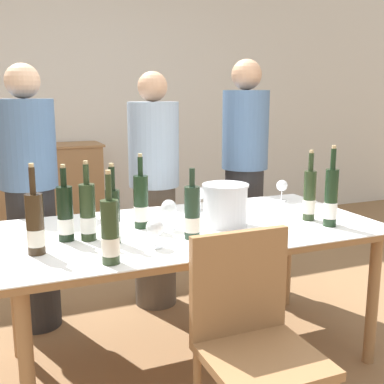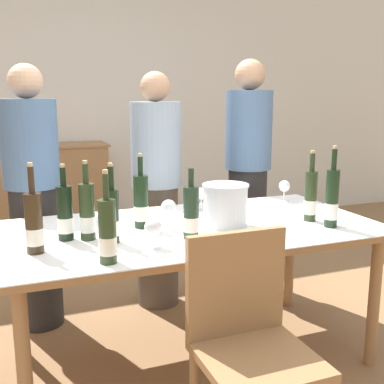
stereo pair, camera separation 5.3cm
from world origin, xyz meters
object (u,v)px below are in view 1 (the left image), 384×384
object	(u,v)px
wine_bottle_5	(331,199)
wine_glass_0	(200,194)
wine_bottle_4	(192,214)
wine_bottle_6	(65,215)
wine_bottle_0	(110,233)
person_guest_left	(154,192)
dining_table	(192,238)
chair_near_front	(252,332)
wine_bottle_7	(141,203)
person_host	(31,201)
wine_glass_3	(282,187)
person_guest_right	(244,176)
wine_bottle_1	(88,213)
wine_glass_1	(169,209)
wine_bottle_3	(309,196)
sideboard_cabinet	(23,197)
ice_bucket	(225,204)
wine_glass_2	(155,228)
wine_bottle_2	(35,225)
wine_bottle_8	(113,217)

from	to	relation	value
wine_bottle_5	wine_glass_0	size ratio (longest dim) A/B	2.95
wine_bottle_4	wine_bottle_6	bearing A→B (deg)	160.17
wine_bottle_0	person_guest_left	bearing A→B (deg)	63.91
dining_table	chair_near_front	distance (m)	0.74
wine_bottle_7	person_host	distance (m)	0.82
wine_glass_3	person_guest_right	xyz separation A→B (m)	(0.01, 0.50, -0.01)
wine_bottle_1	wine_bottle_5	bearing A→B (deg)	-11.25
wine_glass_1	wine_bottle_3	bearing A→B (deg)	-8.77
wine_bottle_3	wine_glass_3	distance (m)	0.47
sideboard_cabinet	wine_bottle_1	distance (m)	2.52
wine_bottle_3	ice_bucket	bearing A→B (deg)	170.80
wine_glass_2	wine_glass_1	bearing A→B (deg)	58.08
wine_glass_3	wine_bottle_3	bearing A→B (deg)	-105.13
wine_bottle_3	wine_bottle_7	size ratio (longest dim) A/B	1.00
dining_table	wine_bottle_3	distance (m)	0.67
ice_bucket	wine_glass_3	size ratio (longest dim) A/B	1.75
wine_bottle_2	wine_glass_1	size ratio (longest dim) A/B	2.56
wine_bottle_8	person_guest_right	xyz separation A→B (m)	(1.20, 0.95, -0.04)
wine_bottle_6	wine_bottle_8	world-z (taller)	wine_bottle_8
wine_bottle_6	wine_bottle_1	bearing A→B (deg)	-18.51
dining_table	wine_glass_0	bearing A→B (deg)	59.17
wine_bottle_6	chair_near_front	xyz separation A→B (m)	(0.58, -0.72, -0.35)
dining_table	person_guest_left	xyz separation A→B (m)	(0.05, 0.77, 0.09)
wine_bottle_7	wine_glass_0	size ratio (longest dim) A/B	2.69
wine_glass_0	wine_glass_1	world-z (taller)	wine_glass_1
wine_bottle_0	wine_bottle_2	bearing A→B (deg)	137.96
dining_table	wine_bottle_8	size ratio (longest dim) A/B	5.20
wine_bottle_1	wine_bottle_6	bearing A→B (deg)	161.49
wine_bottle_7	wine_glass_1	xyz separation A→B (m)	(0.12, -0.08, -0.02)
wine_bottle_4	wine_glass_1	xyz separation A→B (m)	(-0.05, 0.19, -0.01)
sideboard_cabinet	wine_glass_0	world-z (taller)	sideboard_cabinet
wine_bottle_2	wine_bottle_7	size ratio (longest dim) A/B	1.03
wine_bottle_4	person_host	world-z (taller)	person_host
ice_bucket	person_guest_right	world-z (taller)	person_guest_right
ice_bucket	chair_near_front	distance (m)	0.79
wine_bottle_3	wine_glass_3	bearing A→B (deg)	74.87
wine_bottle_3	wine_bottle_7	bearing A→B (deg)	167.14
wine_bottle_1	dining_table	bearing A→B (deg)	3.32
wine_glass_1	chair_near_front	xyz separation A→B (m)	(0.08, -0.72, -0.34)
wine_bottle_8	wine_glass_2	xyz separation A→B (m)	(0.15, -0.14, -0.04)
chair_near_front	person_host	xyz separation A→B (m)	(-0.68, 1.46, 0.28)
wine_glass_0	person_guest_left	bearing A→B (deg)	104.05
ice_bucket	wine_glass_2	world-z (taller)	ice_bucket
ice_bucket	wine_glass_1	distance (m)	0.30
wine_bottle_5	wine_bottle_8	size ratio (longest dim) A/B	1.13
ice_bucket	wine_bottle_7	distance (m)	0.43
sideboard_cabinet	person_guest_right	size ratio (longest dim) A/B	0.90
dining_table	wine_bottle_4	xyz separation A→B (m)	(-0.08, -0.20, 0.18)
wine_bottle_0	wine_bottle_7	world-z (taller)	same
sideboard_cabinet	wine_bottle_0	world-z (taller)	wine_bottle_0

